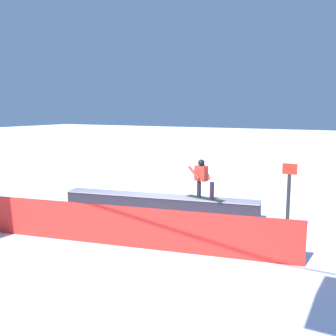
# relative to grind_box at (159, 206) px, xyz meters

# --- Properties ---
(ground_plane) EXTENTS (120.00, 120.00, 0.00)m
(ground_plane) POSITION_rel_grind_box_xyz_m (0.00, 0.00, -0.31)
(ground_plane) COLOR white
(grind_box) EXTENTS (6.91, 1.97, 0.68)m
(grind_box) POSITION_rel_grind_box_xyz_m (0.00, 0.00, 0.00)
(grind_box) COLOR #23212B
(grind_box) RESTS_ON ground_plane
(snowboarder) EXTENTS (1.44, 0.56, 1.31)m
(snowboarder) POSITION_rel_grind_box_xyz_m (-1.48, -0.34, 1.08)
(snowboarder) COLOR black
(snowboarder) RESTS_ON grind_box
(safety_fence) EXTENTS (10.51, 2.12, 1.10)m
(safety_fence) POSITION_rel_grind_box_xyz_m (0.00, 3.35, 0.24)
(safety_fence) COLOR red
(safety_fence) RESTS_ON ground_plane
(trail_marker) EXTENTS (0.40, 0.10, 2.16)m
(trail_marker) POSITION_rel_grind_box_xyz_m (-4.46, 0.48, 0.84)
(trail_marker) COLOR #262628
(trail_marker) RESTS_ON ground_plane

